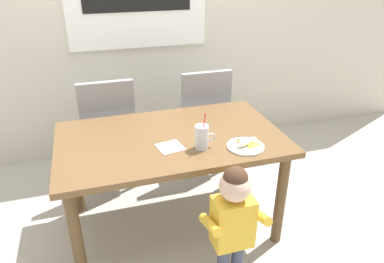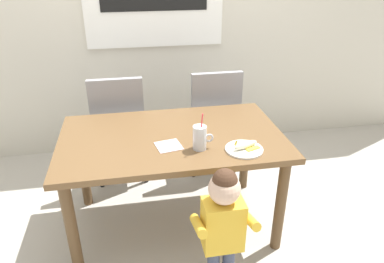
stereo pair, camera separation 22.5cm
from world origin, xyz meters
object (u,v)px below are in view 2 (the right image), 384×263
Objects in this scene: dining_chair_right at (213,115)px; snack_plate at (244,149)px; dining_table at (172,148)px; dining_chair_left at (119,123)px; peeled_banana at (246,145)px; milk_cup at (200,139)px; paper_napkin at (169,146)px; toddler_standing at (223,219)px.

dining_chair_right reaches higher than snack_plate.
dining_table is 0.83m from dining_chair_right.
peeled_banana is at bearing 128.96° from dining_chair_left.
milk_cup is at bearing 71.50° from dining_chair_right.
snack_plate is 1.53× the size of paper_napkin.
dining_chair_right reaches higher than dining_table.
dining_chair_right is 1.15× the size of toddler_standing.
peeled_banana is at bearing -15.67° from paper_napkin.
peeled_banana reaches higher than dining_table.
peeled_banana reaches higher than paper_napkin.
milk_cup is (-0.04, 0.42, 0.28)m from toddler_standing.
peeled_banana is (-0.03, -0.97, 0.23)m from dining_chair_right.
dining_table is at bearing 145.60° from snack_plate.
paper_napkin is at bearing 163.27° from snack_plate.
dining_chair_right is 5.47× the size of peeled_banana.
paper_napkin is at bearing 164.33° from peeled_banana.
paper_napkin is at bearing 59.92° from dining_chair_right.
milk_cup reaches higher than toddler_standing.
peeled_banana is at bearing 57.37° from toddler_standing.
milk_cup is at bearing -55.25° from dining_table.
dining_chair_left is 4.17× the size of snack_plate.
toddler_standing is at bearing 112.62° from dining_chair_left.
dining_chair_right is 1.00m from snack_plate.
dining_chair_left is 3.86× the size of milk_cup.
dining_chair_right is 0.99m from paper_napkin.
milk_cup reaches higher than peeled_banana.
peeled_banana reaches higher than snack_plate.
peeled_banana is (0.77, -0.96, 0.23)m from dining_chair_left.
dining_chair_left reaches higher than paper_napkin.
paper_napkin is (-0.44, 0.13, -0.00)m from snack_plate.
snack_plate is at bearing -34.40° from dining_table.
dining_chair_left is 1.15× the size of toddler_standing.
milk_cup is (-0.30, -0.91, 0.26)m from dining_chair_right.
peeled_banana is 0.47m from paper_napkin.
dining_chair_right is 4.17× the size of snack_plate.
toddler_standing is at bearing -73.23° from dining_table.
dining_table is 0.18m from paper_napkin.
dining_chair_left is 1.42m from toddler_standing.
peeled_banana is (0.42, -0.27, 0.13)m from dining_table.
paper_napkin is (-0.45, 0.13, -0.03)m from peeled_banana.
dining_chair_right is 1.35m from toddler_standing.
dining_chair_left reaches higher than peeled_banana.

